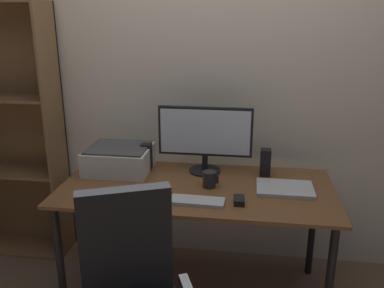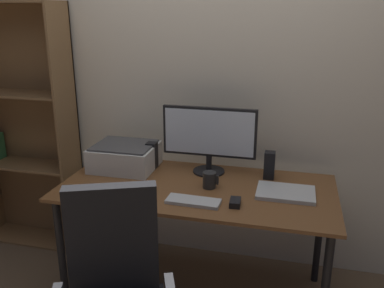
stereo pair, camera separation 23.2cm
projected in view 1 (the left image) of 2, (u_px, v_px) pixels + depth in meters
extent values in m
cube|color=beige|center=(207.00, 76.00, 2.76)|extent=(6.40, 0.10, 2.60)
cube|color=brown|center=(197.00, 188.00, 2.42)|extent=(1.59, 0.76, 0.02)
cylinder|color=black|center=(60.00, 263.00, 2.33)|extent=(0.04, 0.04, 0.72)
cylinder|color=black|center=(329.00, 286.00, 2.14)|extent=(0.04, 0.04, 0.72)
cylinder|color=black|center=(100.00, 211.00, 2.93)|extent=(0.04, 0.04, 0.72)
cylinder|color=black|center=(312.00, 226.00, 2.74)|extent=(0.04, 0.04, 0.72)
cylinder|color=black|center=(205.00, 171.00, 2.64)|extent=(0.20, 0.20, 0.01)
cylinder|color=black|center=(205.00, 162.00, 2.62)|extent=(0.04, 0.04, 0.10)
cube|color=black|center=(205.00, 131.00, 2.56)|extent=(0.59, 0.03, 0.31)
cube|color=silver|center=(205.00, 132.00, 2.54)|extent=(0.56, 0.01, 0.28)
cube|color=#B7BABC|center=(197.00, 201.00, 2.21)|extent=(0.29, 0.12, 0.02)
cube|color=black|center=(239.00, 200.00, 2.20)|extent=(0.06, 0.10, 0.03)
cylinder|color=black|center=(209.00, 179.00, 2.39)|extent=(0.08, 0.08, 0.10)
cube|color=black|center=(217.00, 179.00, 2.38)|extent=(0.02, 0.01, 0.05)
cube|color=#B7BABC|center=(285.00, 189.00, 2.36)|extent=(0.32, 0.23, 0.02)
cube|color=black|center=(146.00, 157.00, 2.65)|extent=(0.06, 0.07, 0.17)
cube|color=black|center=(265.00, 162.00, 2.55)|extent=(0.06, 0.07, 0.17)
cube|color=silver|center=(119.00, 159.00, 2.63)|extent=(0.40, 0.34, 0.15)
cube|color=#424244|center=(118.00, 147.00, 2.61)|extent=(0.37, 0.31, 0.01)
cube|color=black|center=(126.00, 244.00, 1.80)|extent=(0.40, 0.22, 0.52)
cube|color=brown|center=(56.00, 138.00, 2.82)|extent=(0.02, 0.28, 1.78)
cube|color=brown|center=(16.00, 130.00, 3.00)|extent=(0.77, 0.01, 1.78)
cube|color=brown|center=(21.00, 246.00, 3.15)|extent=(0.73, 0.26, 0.02)
cube|color=brown|center=(10.00, 171.00, 2.96)|extent=(0.73, 0.26, 0.02)
cube|color=brown|center=(0.00, 98.00, 2.79)|extent=(0.73, 0.26, 0.02)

